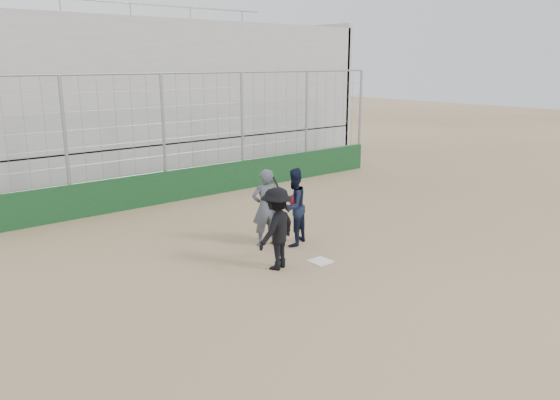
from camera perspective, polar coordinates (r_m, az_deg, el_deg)
ground at (r=12.28m, az=4.23°, el=-6.44°), size 90.00×90.00×0.00m
home_plate at (r=12.28m, az=4.23°, el=-6.39°), size 0.44×0.44×0.02m
backstop at (r=17.53m, az=-11.86°, el=2.84°), size 18.10×0.25×4.04m
bleachers at (r=21.75m, az=-18.44°, el=9.82°), size 20.25×6.70×6.98m
batter_at_plate at (r=11.60m, az=-0.36°, el=-2.99°), size 1.31×1.00×1.93m
catcher_crouched at (r=13.16m, az=1.50°, el=-2.07°), size 1.14×1.04×1.27m
umpire at (r=13.10m, az=-1.52°, el=-1.19°), size 0.79×0.64×1.69m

